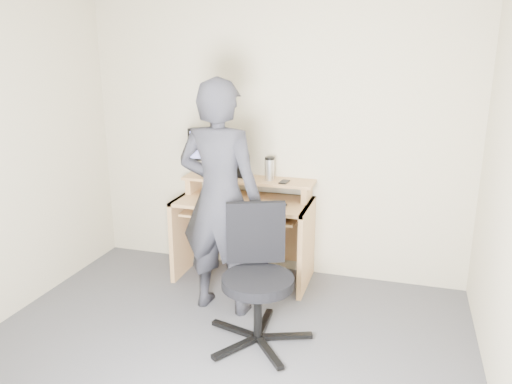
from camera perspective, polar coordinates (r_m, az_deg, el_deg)
The scene contains 13 objects.
ground at distance 3.46m, azimuth -5.97°, elevation -20.02°, with size 3.50×3.50×0.00m, color #504F54.
back_wall at distance 4.53m, azimuth 2.10°, elevation 6.00°, with size 3.50×0.02×2.50m, color #C1B499.
desk at distance 4.56m, azimuth -1.13°, elevation -3.07°, with size 1.20×0.60×0.91m.
monitor at distance 4.55m, azimuth -4.94°, elevation 5.01°, with size 0.46×0.13×0.44m.
external_drive at distance 4.55m, azimuth -1.49°, elevation 2.97°, with size 0.07×0.13×0.20m, color black.
travel_mug at distance 4.44m, azimuth 1.55°, elevation 2.55°, with size 0.08×0.08×0.19m, color silver.
smartphone at distance 4.39m, azimuth 3.26°, elevation 1.17°, with size 0.07×0.13×0.01m, color black.
charger at distance 4.53m, azimuth -3.86°, elevation 1.80°, with size 0.04×0.04×0.04m, color black.
headphones at distance 4.62m, azimuth -1.71°, elevation 1.97°, with size 0.16×0.16×0.02m, color silver.
keyboard at distance 4.38m, azimuth -2.32°, elevation -2.23°, with size 0.46×0.18×0.03m, color black.
mouse at distance 4.23m, azimuth 2.95°, elevation -1.44°, with size 0.10×0.06×0.04m, color black.
office_chair at distance 3.57m, azimuth 0.12°, elevation -8.98°, with size 0.77×0.74×0.96m.
person at distance 3.86m, azimuth -4.15°, elevation -0.77°, with size 0.67×0.44×1.85m, color black.
Camera 1 is at (1.13, -2.57, 2.02)m, focal length 35.00 mm.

